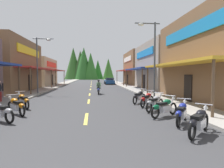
# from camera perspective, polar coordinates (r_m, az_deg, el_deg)

# --- Properties ---
(ground) EXTENTS (10.21, 94.42, 0.10)m
(ground) POSITION_cam_1_polar(r_m,az_deg,el_deg) (32.81, -6.46, -0.88)
(ground) COLOR #38383A
(sidewalk_left) EXTENTS (2.39, 94.42, 0.12)m
(sidewalk_left) POSITION_cam_1_polar(r_m,az_deg,el_deg) (33.46, -17.31, -0.73)
(sidewalk_left) COLOR gray
(sidewalk_left) RESTS_ON ground
(sidewalk_right) EXTENTS (2.39, 94.42, 0.12)m
(sidewalk_right) POSITION_cam_1_polar(r_m,az_deg,el_deg) (33.34, 4.43, -0.62)
(sidewalk_right) COLOR #9E9991
(sidewalk_right) RESTS_ON ground
(centerline_dashes) EXTENTS (0.16, 67.79, 0.01)m
(centerline_dashes) POSITION_cam_1_polar(r_m,az_deg,el_deg) (35.60, -6.41, -0.49)
(centerline_dashes) COLOR #E0C64C
(centerline_dashes) RESTS_ON ground
(storefront_left_middle) EXTENTS (8.52, 11.02, 6.37)m
(storefront_left_middle) POSITION_cam_1_polar(r_m,az_deg,el_deg) (26.76, -30.63, 4.81)
(storefront_left_middle) COLOR brown
(storefront_left_middle) RESTS_ON ground
(storefront_left_far) EXTENTS (10.50, 10.95, 5.12)m
(storefront_left_far) POSITION_cam_1_polar(r_m,az_deg,el_deg) (39.09, -24.02, 3.33)
(storefront_left_far) COLOR tan
(storefront_left_far) RESTS_ON ground
(storefront_right_middle) EXTENTS (8.48, 11.38, 6.46)m
(storefront_right_middle) POSITION_cam_1_polar(r_m,az_deg,el_deg) (27.73, 16.38, 5.11)
(storefront_right_middle) COLOR gray
(storefront_right_middle) RESTS_ON ground
(storefront_right_far) EXTENTS (9.88, 10.73, 6.72)m
(storefront_right_far) POSITION_cam_1_polar(r_m,az_deg,el_deg) (39.77, 10.46, 4.67)
(storefront_right_far) COLOR brown
(storefront_right_far) RESTS_ON ground
(streetlamp_left) EXTENTS (2.12, 0.30, 5.98)m
(streetlamp_left) POSITION_cam_1_polar(r_m,az_deg,el_deg) (21.35, -20.98, 7.57)
(streetlamp_left) COLOR #474C51
(streetlamp_left) RESTS_ON ground
(streetlamp_right) EXTENTS (2.12, 0.30, 6.44)m
(streetlamp_right) POSITION_cam_1_polar(r_m,az_deg,el_deg) (16.21, 11.82, 10.15)
(streetlamp_right) COLOR #474C51
(streetlamp_right) RESTS_ON ground
(motorcycle_parked_right_0) EXTENTS (1.63, 1.54, 1.04)m
(motorcycle_parked_right_0) POSITION_cam_1_polar(r_m,az_deg,el_deg) (7.34, 24.97, -10.19)
(motorcycle_parked_right_0) COLOR black
(motorcycle_parked_right_0) RESTS_ON ground
(motorcycle_parked_right_1) EXTENTS (1.34, 1.79, 1.04)m
(motorcycle_parked_right_1) POSITION_cam_1_polar(r_m,az_deg,el_deg) (8.70, 20.43, -8.06)
(motorcycle_parked_right_1) COLOR black
(motorcycle_parked_right_1) RESTS_ON ground
(motorcycle_parked_right_2) EXTENTS (1.84, 1.27, 1.04)m
(motorcycle_parked_right_2) POSITION_cam_1_polar(r_m,az_deg,el_deg) (9.82, 15.62, -6.74)
(motorcycle_parked_right_2) COLOR black
(motorcycle_parked_right_2) RESTS_ON ground
(motorcycle_parked_right_3) EXTENTS (1.58, 1.59, 1.04)m
(motorcycle_parked_right_3) POSITION_cam_1_polar(r_m,az_deg,el_deg) (11.23, 12.92, -5.49)
(motorcycle_parked_right_3) COLOR black
(motorcycle_parked_right_3) RESTS_ON ground
(motorcycle_parked_right_4) EXTENTS (1.41, 1.73, 1.04)m
(motorcycle_parked_right_4) POSITION_cam_1_polar(r_m,az_deg,el_deg) (12.71, 10.64, -4.50)
(motorcycle_parked_right_4) COLOR black
(motorcycle_parked_right_4) RESTS_ON ground
(motorcycle_parked_right_5) EXTENTS (1.41, 1.74, 1.04)m
(motorcycle_parked_right_5) POSITION_cam_1_polar(r_m,az_deg,el_deg) (14.03, 8.28, -3.78)
(motorcycle_parked_right_5) COLOR black
(motorcycle_parked_right_5) RESTS_ON ground
(motorcycle_parked_left_2) EXTENTS (1.81, 1.31, 1.04)m
(motorcycle_parked_left_2) POSITION_cam_1_polar(r_m,az_deg,el_deg) (9.84, -31.03, -7.03)
(motorcycle_parked_left_2) COLOR black
(motorcycle_parked_left_2) RESTS_ON ground
(motorcycle_parked_left_3) EXTENTS (1.52, 1.65, 1.04)m
(motorcycle_parked_left_3) POSITION_cam_1_polar(r_m,az_deg,el_deg) (11.13, -27.15, -5.82)
(motorcycle_parked_left_3) COLOR black
(motorcycle_parked_left_3) RESTS_ON ground
(motorcycle_parked_left_4) EXTENTS (1.36, 1.78, 1.04)m
(motorcycle_parked_left_4) POSITION_cam_1_polar(r_m,az_deg,el_deg) (13.05, -25.45, -4.53)
(motorcycle_parked_left_4) COLOR black
(motorcycle_parked_left_4) RESTS_ON ground
(rider_cruising_lead) EXTENTS (0.60, 2.14, 1.57)m
(rider_cruising_lead) POSITION_cam_1_polar(r_m,az_deg,el_deg) (20.16, -4.10, -1.24)
(rider_cruising_lead) COLOR black
(rider_cruising_lead) RESTS_ON ground
(parked_car_curbside) EXTENTS (2.12, 4.33, 1.40)m
(parked_car_curbside) POSITION_cam_1_polar(r_m,az_deg,el_deg) (40.23, -0.80, 0.89)
(parked_car_curbside) COLOR #1E4C8C
(parked_car_curbside) RESTS_ON ground
(treeline_backdrop) EXTENTS (21.60, 11.79, 13.83)m
(treeline_backdrop) POSITION_cam_1_polar(r_m,az_deg,el_deg) (81.64, -8.56, 5.75)
(treeline_backdrop) COLOR #275D23
(treeline_backdrop) RESTS_ON ground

